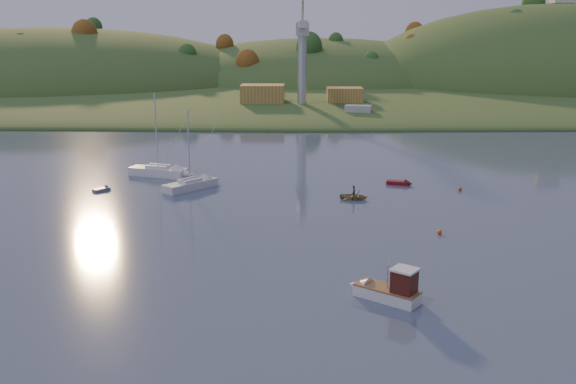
{
  "coord_description": "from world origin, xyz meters",
  "views": [
    {
      "loc": [
        -0.05,
        -41.6,
        20.35
      ],
      "look_at": [
        -0.7,
        31.06,
        2.12
      ],
      "focal_mm": 40.0,
      "sensor_mm": 36.0,
      "label": 1
    }
  ],
  "objects_px": {
    "sailboat_near": "(190,184)",
    "sailboat_far": "(158,171)",
    "fishing_boat": "(383,288)",
    "grey_dinghy": "(105,189)",
    "red_tender": "(403,183)",
    "canoe": "(354,196)"
  },
  "relations": [
    {
      "from": "sailboat_near",
      "to": "red_tender",
      "type": "xyz_separation_m",
      "value": [
        28.62,
        2.73,
        -0.45
      ]
    },
    {
      "from": "fishing_boat",
      "to": "red_tender",
      "type": "distance_m",
      "value": 39.23
    },
    {
      "from": "sailboat_near",
      "to": "red_tender",
      "type": "relative_size",
      "value": 2.89
    },
    {
      "from": "sailboat_far",
      "to": "red_tender",
      "type": "xyz_separation_m",
      "value": [
        34.54,
        -5.41,
        -0.51
      ]
    },
    {
      "from": "sailboat_far",
      "to": "canoe",
      "type": "height_order",
      "value": "sailboat_far"
    },
    {
      "from": "canoe",
      "to": "sailboat_near",
      "type": "bearing_deg",
      "value": 86.9
    },
    {
      "from": "red_tender",
      "to": "grey_dinghy",
      "type": "xyz_separation_m",
      "value": [
        -39.82,
        -3.43,
        -0.05
      ]
    },
    {
      "from": "red_tender",
      "to": "fishing_boat",
      "type": "bearing_deg",
      "value": -83.08
    },
    {
      "from": "sailboat_far",
      "to": "red_tender",
      "type": "relative_size",
      "value": 3.21
    },
    {
      "from": "fishing_boat",
      "to": "sailboat_near",
      "type": "distance_m",
      "value": 41.26
    },
    {
      "from": "red_tender",
      "to": "sailboat_near",
      "type": "bearing_deg",
      "value": -156.0
    },
    {
      "from": "sailboat_near",
      "to": "sailboat_far",
      "type": "bearing_deg",
      "value": 78.22
    },
    {
      "from": "canoe",
      "to": "red_tender",
      "type": "bearing_deg",
      "value": -33.24
    },
    {
      "from": "sailboat_far",
      "to": "sailboat_near",
      "type": "bearing_deg",
      "value": -35.99
    },
    {
      "from": "canoe",
      "to": "red_tender",
      "type": "distance_m",
      "value": 10.71
    },
    {
      "from": "sailboat_near",
      "to": "grey_dinghy",
      "type": "height_order",
      "value": "sailboat_near"
    },
    {
      "from": "fishing_boat",
      "to": "sailboat_far",
      "type": "xyz_separation_m",
      "value": [
        -26.63,
        43.83,
        -0.09
      ]
    },
    {
      "from": "canoe",
      "to": "grey_dinghy",
      "type": "xyz_separation_m",
      "value": [
        -32.45,
        4.34,
        -0.16
      ]
    },
    {
      "from": "red_tender",
      "to": "grey_dinghy",
      "type": "height_order",
      "value": "red_tender"
    },
    {
      "from": "sailboat_far",
      "to": "grey_dinghy",
      "type": "xyz_separation_m",
      "value": [
        -5.27,
        -8.84,
        -0.56
      ]
    },
    {
      "from": "fishing_boat",
      "to": "grey_dinghy",
      "type": "relative_size",
      "value": 2.32
    },
    {
      "from": "sailboat_far",
      "to": "canoe",
      "type": "distance_m",
      "value": 30.2
    }
  ]
}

